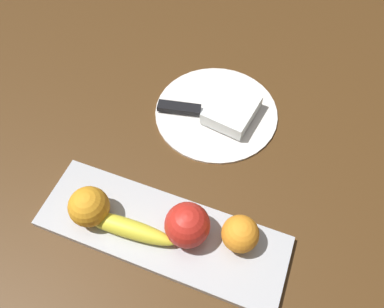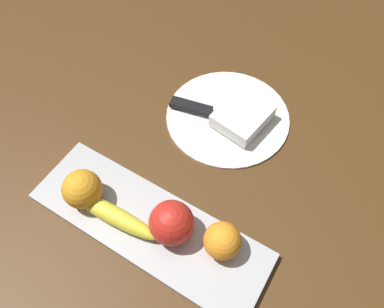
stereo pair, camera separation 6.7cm
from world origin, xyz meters
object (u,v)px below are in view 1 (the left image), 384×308
at_px(fruit_tray, 162,232).
at_px(apple, 187,225).
at_px(orange_near_apple, 89,207).
at_px(folded_napkin, 232,110).
at_px(knife, 186,109).
at_px(banana, 125,227).
at_px(orange_near_banana, 240,234).
at_px(dinner_plate, 216,111).

bearing_deg(fruit_tray, apple, 12.68).
relative_size(fruit_tray, orange_near_apple, 6.25).
relative_size(apple, folded_napkin, 0.70).
bearing_deg(knife, fruit_tray, -89.25).
relative_size(orange_near_apple, knife, 0.38).
distance_m(banana, orange_near_apple, 0.07).
bearing_deg(apple, orange_near_banana, 12.64).
bearing_deg(banana, knife, 87.66).
distance_m(fruit_tray, orange_near_banana, 0.13).
xyz_separation_m(apple, banana, (-0.10, -0.03, -0.02)).
height_order(orange_near_apple, knife, orange_near_apple).
bearing_deg(apple, knife, 111.81).
bearing_deg(apple, orange_near_apple, -170.61).
xyz_separation_m(apple, orange_near_apple, (-0.16, -0.03, -0.00)).
bearing_deg(dinner_plate, orange_near_apple, -111.69).
bearing_deg(fruit_tray, orange_near_banana, 12.66).
bearing_deg(knife, folded_napkin, 3.25).
height_order(apple, knife, apple).
bearing_deg(folded_napkin, dinner_plate, 180.00).
bearing_deg(fruit_tray, orange_near_apple, -171.80).
distance_m(orange_near_banana, knife, 0.30).
xyz_separation_m(fruit_tray, orange_near_apple, (-0.12, -0.02, 0.04)).
bearing_deg(banana, dinner_plate, 76.98).
distance_m(apple, orange_near_apple, 0.17).
xyz_separation_m(orange_near_apple, dinner_plate, (0.12, 0.30, -0.04)).
height_order(orange_near_apple, dinner_plate, orange_near_apple).
bearing_deg(dinner_plate, knife, -157.44).
distance_m(fruit_tray, orange_near_apple, 0.13).
height_order(apple, orange_near_apple, apple).
bearing_deg(orange_near_banana, banana, -164.13).
height_order(fruit_tray, apple, apple).
xyz_separation_m(apple, orange_near_banana, (0.08, 0.02, -0.01)).
distance_m(orange_near_banana, folded_napkin, 0.28).
relative_size(banana, orange_near_banana, 2.89).
distance_m(fruit_tray, folded_napkin, 0.29).
xyz_separation_m(orange_near_banana, dinner_plate, (-0.13, 0.26, -0.04)).
relative_size(orange_near_banana, dinner_plate, 0.24).
bearing_deg(fruit_tray, folded_napkin, 83.60).
bearing_deg(orange_near_banana, fruit_tray, -167.34).
xyz_separation_m(apple, knife, (-0.10, 0.25, -0.04)).
distance_m(orange_near_apple, orange_near_banana, 0.25).
relative_size(fruit_tray, apple, 5.75).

